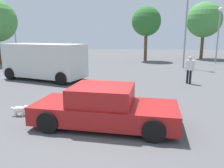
% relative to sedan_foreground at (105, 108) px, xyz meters
% --- Properties ---
extents(ground_plane, '(80.00, 80.00, 0.00)m').
position_rel_sedan_foreground_xyz_m(ground_plane, '(-0.20, -0.25, -0.58)').
color(ground_plane, '#515154').
extents(sedan_foreground, '(4.56, 2.25, 1.27)m').
position_rel_sedan_foreground_xyz_m(sedan_foreground, '(0.00, 0.00, 0.00)').
color(sedan_foreground, maroon).
rests_on(sedan_foreground, ground_plane).
extents(dog, '(0.65, 0.26, 0.39)m').
position_rel_sedan_foreground_xyz_m(dog, '(-3.07, 0.53, -0.34)').
color(dog, white).
rests_on(dog, ground_plane).
extents(van_white, '(5.61, 3.60, 2.27)m').
position_rel_sedan_foreground_xyz_m(van_white, '(-4.82, 7.09, 0.64)').
color(van_white, silver).
rests_on(van_white, ground_plane).
extents(pedestrian, '(0.48, 0.43, 1.60)m').
position_rel_sedan_foreground_xyz_m(pedestrian, '(4.09, 6.70, 0.37)').
color(pedestrian, black).
rests_on(pedestrian, ground_plane).
extents(light_post_near, '(0.44, 0.44, 5.50)m').
position_rel_sedan_foreground_xyz_m(light_post_near, '(9.17, 17.24, 3.23)').
color(light_post_near, gray).
rests_on(light_post_near, ground_plane).
extents(light_post_mid, '(0.44, 0.44, 6.52)m').
position_rel_sedan_foreground_xyz_m(light_post_mid, '(5.13, 13.31, 3.83)').
color(light_post_mid, gray).
rests_on(light_post_mid, ground_plane).
extents(light_post_far, '(0.44, 0.44, 5.64)m').
position_rel_sedan_foreground_xyz_m(light_post_far, '(-13.82, 20.05, 3.31)').
color(light_post_far, gray).
rests_on(light_post_far, ground_plane).
extents(tree_back_center, '(3.17, 3.17, 5.89)m').
position_rel_sedan_foreground_xyz_m(tree_back_center, '(2.06, 18.70, 3.69)').
color(tree_back_center, brown).
rests_on(tree_back_center, ground_plane).
extents(tree_far_right, '(4.11, 4.11, 6.67)m').
position_rel_sedan_foreground_xyz_m(tree_far_right, '(8.98, 21.78, 4.02)').
color(tree_far_right, brown).
rests_on(tree_far_right, ground_plane).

